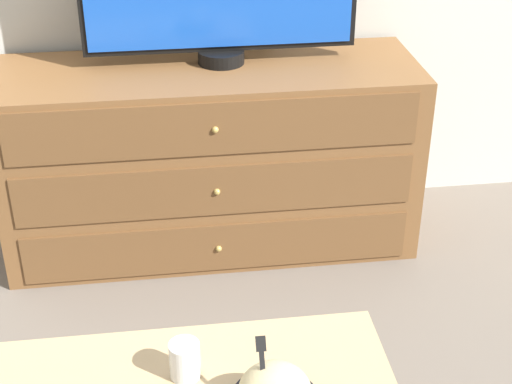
{
  "coord_description": "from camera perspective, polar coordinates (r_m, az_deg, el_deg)",
  "views": [
    {
      "loc": [
        -0.14,
        -3.01,
        1.78
      ],
      "look_at": [
        0.1,
        -1.29,
        0.78
      ],
      "focal_mm": 55.0,
      "sensor_mm": 36.0,
      "label": 1
    }
  ],
  "objects": [
    {
      "name": "dresser",
      "position": [
        3.07,
        -3.3,
        2.46
      ],
      "size": [
        1.58,
        0.54,
        0.74
      ],
      "color": "brown",
      "rests_on": "ground_plane"
    },
    {
      "name": "drink_cup",
      "position": [
        1.99,
        -5.19,
        -12.2
      ],
      "size": [
        0.08,
        0.08,
        0.1
      ],
      "color": "beige",
      "rests_on": "coffee_table"
    },
    {
      "name": "ground_plane",
      "position": [
        3.5,
        -4.34,
        -0.82
      ],
      "size": [
        12.0,
        12.0,
        0.0
      ],
      "primitive_type": "plane",
      "color": "#70665B"
    }
  ]
}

